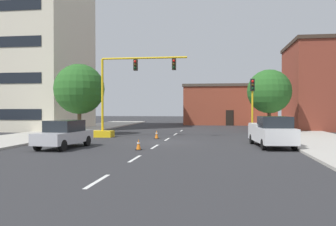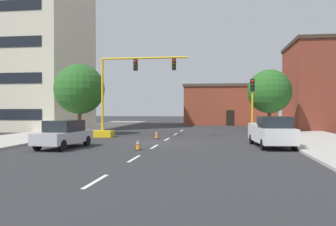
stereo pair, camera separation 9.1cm
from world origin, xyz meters
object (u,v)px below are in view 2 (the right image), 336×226
at_px(traffic_light_pole_right, 252,95).
at_px(tree_left_near, 79,89).
at_px(traffic_signal_gantry, 114,112).
at_px(traffic_cone_roadside_b, 157,135).
at_px(sedan_silver_near_left, 64,134).
at_px(traffic_cone_roadside_a, 138,145).
at_px(tree_right_mid, 269,91).
at_px(pickup_truck_white, 271,132).

xyz_separation_m(traffic_light_pole_right, tree_left_near, (-15.44, 2.90, 0.74)).
relative_size(traffic_signal_gantry, traffic_light_pole_right, 1.72).
distance_m(traffic_signal_gantry, traffic_cone_roadside_b, 4.45).
relative_size(tree_left_near, sedan_silver_near_left, 1.42).
relative_size(tree_left_near, traffic_cone_roadside_a, 10.06).
height_order(traffic_signal_gantry, tree_right_mid, traffic_signal_gantry).
relative_size(traffic_signal_gantry, tree_right_mid, 1.29).
bearing_deg(pickup_truck_white, traffic_signal_gantry, 154.06).
bearing_deg(traffic_light_pole_right, sedan_silver_near_left, -148.55).
xyz_separation_m(traffic_signal_gantry, sedan_silver_near_left, (-0.66, -8.48, -1.31)).
xyz_separation_m(traffic_signal_gantry, traffic_light_pole_right, (11.56, -1.00, 1.33)).
relative_size(tree_left_near, tree_right_mid, 1.03).
bearing_deg(traffic_cone_roadside_a, traffic_light_pole_right, 46.69).
relative_size(traffic_signal_gantry, sedan_silver_near_left, 1.77).
xyz_separation_m(tree_left_near, sedan_silver_near_left, (3.22, -10.37, -3.38)).
height_order(traffic_light_pole_right, tree_left_near, tree_left_near).
bearing_deg(traffic_cone_roadside_a, tree_left_near, 127.05).
bearing_deg(tree_right_mid, traffic_cone_roadside_a, -121.04).
bearing_deg(traffic_cone_roadside_b, traffic_signal_gantry, 165.63).
bearing_deg(traffic_light_pole_right, tree_right_mid, 73.99).
relative_size(traffic_signal_gantry, tree_left_near, 1.25).
xyz_separation_m(traffic_light_pole_right, traffic_cone_roadside_b, (-7.64, -0.00, -3.19)).
distance_m(traffic_light_pole_right, tree_left_near, 15.73).
height_order(traffic_light_pole_right, traffic_cone_roadside_a, traffic_light_pole_right).
bearing_deg(tree_right_mid, pickup_truck_white, -97.05).
xyz_separation_m(tree_left_near, traffic_cone_roadside_b, (7.80, -2.90, -3.92)).
xyz_separation_m(traffic_signal_gantry, pickup_truck_white, (12.32, -6.00, -1.22)).
bearing_deg(sedan_silver_near_left, traffic_light_pole_right, 31.45).
xyz_separation_m(traffic_signal_gantry, tree_left_near, (-3.88, 1.90, 2.07)).
distance_m(traffic_light_pole_right, sedan_silver_near_left, 14.56).
bearing_deg(traffic_cone_roadside_b, traffic_cone_roadside_a, -87.90).
bearing_deg(pickup_truck_white, tree_left_near, 154.03).
bearing_deg(sedan_silver_near_left, tree_left_near, 107.26).
bearing_deg(pickup_truck_white, traffic_cone_roadside_a, -160.90).
xyz_separation_m(tree_right_mid, pickup_truck_white, (-1.66, -13.44, -3.21)).
distance_m(sedan_silver_near_left, traffic_cone_roadside_a, 4.90).
height_order(traffic_light_pole_right, traffic_cone_roadside_b, traffic_light_pole_right).
bearing_deg(sedan_silver_near_left, traffic_signal_gantry, 85.58).
bearing_deg(tree_left_near, tree_right_mid, 17.26).
distance_m(tree_left_near, tree_right_mid, 18.71).
height_order(tree_left_near, traffic_cone_roadside_a, tree_left_near).
distance_m(tree_left_near, pickup_truck_white, 18.32).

